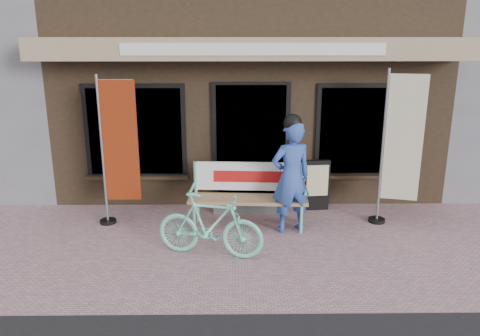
{
  "coord_description": "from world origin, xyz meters",
  "views": [
    {
      "loc": [
        -0.29,
        -5.99,
        2.93
      ],
      "look_at": [
        -0.2,
        0.7,
        1.05
      ],
      "focal_mm": 35.0,
      "sensor_mm": 36.0,
      "label": 1
    }
  ],
  "objects_px": {
    "nobori_red": "(118,149)",
    "bench": "(248,190)",
    "person": "(291,175)",
    "bicycle": "(210,225)",
    "nobori_cream": "(400,147)",
    "menu_stand": "(317,185)"
  },
  "relations": [
    {
      "from": "bench",
      "to": "person",
      "type": "bearing_deg",
      "value": -17.46
    },
    {
      "from": "nobori_red",
      "to": "menu_stand",
      "type": "bearing_deg",
      "value": 9.81
    },
    {
      "from": "nobori_cream",
      "to": "nobori_red",
      "type": "bearing_deg",
      "value": -166.24
    },
    {
      "from": "bench",
      "to": "nobori_cream",
      "type": "height_order",
      "value": "nobori_cream"
    },
    {
      "from": "bench",
      "to": "person",
      "type": "xyz_separation_m",
      "value": [
        0.64,
        -0.25,
        0.31
      ]
    },
    {
      "from": "bicycle",
      "to": "nobori_cream",
      "type": "distance_m",
      "value": 3.23
    },
    {
      "from": "person",
      "to": "nobori_red",
      "type": "xyz_separation_m",
      "value": [
        -2.69,
        0.34,
        0.33
      ]
    },
    {
      "from": "person",
      "to": "bicycle",
      "type": "height_order",
      "value": "person"
    },
    {
      "from": "bicycle",
      "to": "menu_stand",
      "type": "xyz_separation_m",
      "value": [
        1.76,
        1.77,
        0.01
      ]
    },
    {
      "from": "bicycle",
      "to": "nobori_red",
      "type": "relative_size",
      "value": 0.63
    },
    {
      "from": "bicycle",
      "to": "person",
      "type": "bearing_deg",
      "value": -40.47
    },
    {
      "from": "bicycle",
      "to": "nobori_cream",
      "type": "bearing_deg",
      "value": -54.96
    },
    {
      "from": "person",
      "to": "nobori_red",
      "type": "height_order",
      "value": "nobori_red"
    },
    {
      "from": "nobori_red",
      "to": "menu_stand",
      "type": "xyz_separation_m",
      "value": [
        3.25,
        0.57,
        -0.78
      ]
    },
    {
      "from": "bicycle",
      "to": "nobori_red",
      "type": "height_order",
      "value": "nobori_red"
    },
    {
      "from": "nobori_red",
      "to": "bench",
      "type": "bearing_deg",
      "value": -2.7
    },
    {
      "from": "bench",
      "to": "person",
      "type": "relative_size",
      "value": 1.02
    },
    {
      "from": "nobori_red",
      "to": "bicycle",
      "type": "bearing_deg",
      "value": -38.96
    },
    {
      "from": "bench",
      "to": "menu_stand",
      "type": "bearing_deg",
      "value": 32.35
    },
    {
      "from": "bicycle",
      "to": "nobori_cream",
      "type": "relative_size",
      "value": 0.6
    },
    {
      "from": "nobori_cream",
      "to": "menu_stand",
      "type": "distance_m",
      "value": 1.55
    },
    {
      "from": "bench",
      "to": "nobori_red",
      "type": "bearing_deg",
      "value": -178.94
    }
  ]
}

